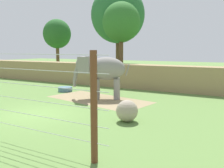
{
  "coord_description": "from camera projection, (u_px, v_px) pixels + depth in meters",
  "views": [
    {
      "loc": [
        9.37,
        -8.74,
        3.28
      ],
      "look_at": [
        2.87,
        2.94,
        1.4
      ],
      "focal_mm": 39.33,
      "sensor_mm": 36.0,
      "label": 1
    }
  ],
  "objects": [
    {
      "name": "tree_behind_wall",
      "position": [
        121.0,
        23.0,
        25.03
      ],
      "size": [
        3.86,
        3.86,
        8.1
      ],
      "color": "brown",
      "rests_on": "ground"
    },
    {
      "name": "dirt_patch",
      "position": [
        98.0,
        99.0,
        16.27
      ],
      "size": [
        7.49,
        4.56,
        0.01
      ],
      "primitive_type": "cube",
      "rotation": [
        0.0,
        0.0,
        -0.19
      ],
      "color": "#937F5B",
      "rests_on": "ground"
    },
    {
      "name": "elephant",
      "position": [
        102.0,
        71.0,
        16.42
      ],
      "size": [
        3.5,
        2.63,
        2.84
      ],
      "color": "gray",
      "rests_on": "ground"
    },
    {
      "name": "water_tub",
      "position": [
        65.0,
        89.0,
        19.39
      ],
      "size": [
        1.1,
        1.1,
        0.35
      ],
      "color": "slate",
      "rests_on": "ground"
    },
    {
      "name": "enrichment_ball",
      "position": [
        127.0,
        111.0,
        11.2
      ],
      "size": [
        1.0,
        1.0,
        1.0
      ],
      "primitive_type": "sphere",
      "color": "gray",
      "rests_on": "ground"
    },
    {
      "name": "tree_far_left",
      "position": [
        57.0,
        34.0,
        32.75
      ],
      "size": [
        3.68,
        3.68,
        7.31
      ],
      "color": "brown",
      "rests_on": "ground"
    },
    {
      "name": "ground_plane",
      "position": [
        35.0,
        114.0,
        12.53
      ],
      "size": [
        120.0,
        120.0,
        0.0
      ],
      "primitive_type": "plane",
      "color": "#5B7F3D"
    },
    {
      "name": "embankment_wall",
      "position": [
        126.0,
        76.0,
        21.65
      ],
      "size": [
        36.0,
        1.8,
        2.01
      ],
      "primitive_type": "cube",
      "color": "#997F56",
      "rests_on": "ground"
    },
    {
      "name": "tree_left_of_centre",
      "position": [
        118.0,
        15.0,
        27.72
      ],
      "size": [
        6.06,
        6.06,
        10.36
      ],
      "color": "brown",
      "rests_on": "ground"
    }
  ]
}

